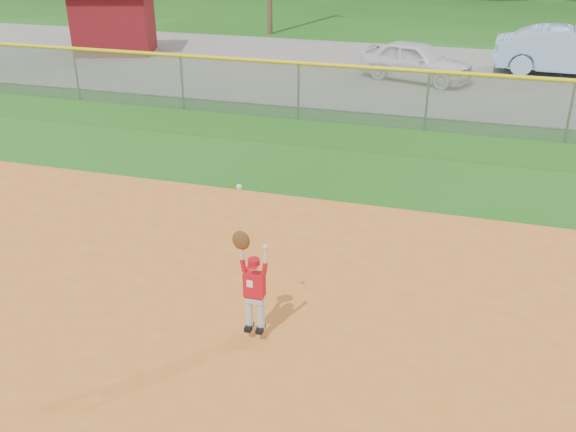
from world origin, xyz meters
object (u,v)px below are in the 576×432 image
object	(u,v)px
car_white_a	(416,61)
ballplayer	(252,283)
utility_shed	(114,21)
car_blue	(568,51)

from	to	relation	value
car_white_a	ballplayer	xyz separation A→B (m)	(-0.47, -14.61, 0.21)
utility_shed	ballplayer	distance (m)	19.31
ballplayer	car_blue	bearing A→B (deg)	72.73
car_white_a	ballplayer	bearing A→B (deg)	-163.24
car_blue	utility_shed	world-z (taller)	utility_shed
car_blue	car_white_a	bearing A→B (deg)	116.54
car_blue	ballplayer	distance (m)	17.58
car_blue	ballplayer	world-z (taller)	ballplayer
utility_shed	car_blue	bearing A→B (deg)	3.52
ballplayer	utility_shed	bearing A→B (deg)	125.14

